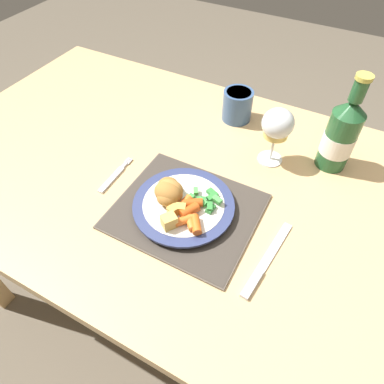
% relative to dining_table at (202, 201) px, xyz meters
% --- Properties ---
extents(ground_plane, '(6.00, 6.00, 0.00)m').
position_rel_dining_table_xyz_m(ground_plane, '(0.00, 0.00, -0.66)').
color(ground_plane, brown).
extents(dining_table, '(1.56, 0.85, 0.74)m').
position_rel_dining_table_xyz_m(dining_table, '(0.00, 0.00, 0.00)').
color(dining_table, tan).
rests_on(dining_table, ground).
extents(placemat, '(0.32, 0.28, 0.01)m').
position_rel_dining_table_xyz_m(placemat, '(0.01, -0.11, 0.09)').
color(placemat, brown).
rests_on(placemat, dining_table).
extents(dinner_plate, '(0.24, 0.24, 0.02)m').
position_rel_dining_table_xyz_m(dinner_plate, '(0.01, -0.11, 0.10)').
color(dinner_plate, silver).
rests_on(dinner_plate, placemat).
extents(breaded_croquettes, '(0.09, 0.10, 0.05)m').
position_rel_dining_table_xyz_m(breaded_croquettes, '(-0.03, -0.11, 0.13)').
color(breaded_croquettes, '#B77F3D').
rests_on(breaded_croquettes, dinner_plate).
extents(green_beans_pile, '(0.08, 0.07, 0.02)m').
position_rel_dining_table_xyz_m(green_beans_pile, '(0.05, -0.08, 0.12)').
color(green_beans_pile, '#338438').
rests_on(green_beans_pile, dinner_plate).
extents(glazed_carrots, '(0.08, 0.09, 0.02)m').
position_rel_dining_table_xyz_m(glazed_carrots, '(0.03, -0.13, 0.12)').
color(glazed_carrots, orange).
rests_on(glazed_carrots, dinner_plate).
extents(fork, '(0.02, 0.14, 0.01)m').
position_rel_dining_table_xyz_m(fork, '(-0.20, -0.10, 0.09)').
color(fork, silver).
rests_on(fork, dining_table).
extents(table_knife, '(0.04, 0.21, 0.01)m').
position_rel_dining_table_xyz_m(table_knife, '(0.22, -0.16, 0.09)').
color(table_knife, silver).
rests_on(table_knife, dining_table).
extents(wine_glass, '(0.08, 0.08, 0.16)m').
position_rel_dining_table_xyz_m(wine_glass, '(0.12, 0.15, 0.19)').
color(wine_glass, silver).
rests_on(wine_glass, dining_table).
extents(bottle, '(0.08, 0.08, 0.26)m').
position_rel_dining_table_xyz_m(bottle, '(0.27, 0.21, 0.18)').
color(bottle, '#23562D').
rests_on(bottle, dining_table).
extents(roast_potatoes, '(0.04, 0.08, 0.03)m').
position_rel_dining_table_xyz_m(roast_potatoes, '(0.01, -0.16, 0.12)').
color(roast_potatoes, gold).
rests_on(roast_potatoes, dinner_plate).
extents(drinking_cup, '(0.09, 0.09, 0.09)m').
position_rel_dining_table_xyz_m(drinking_cup, '(-0.03, 0.28, 0.13)').
color(drinking_cup, '#385684').
rests_on(drinking_cup, dining_table).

